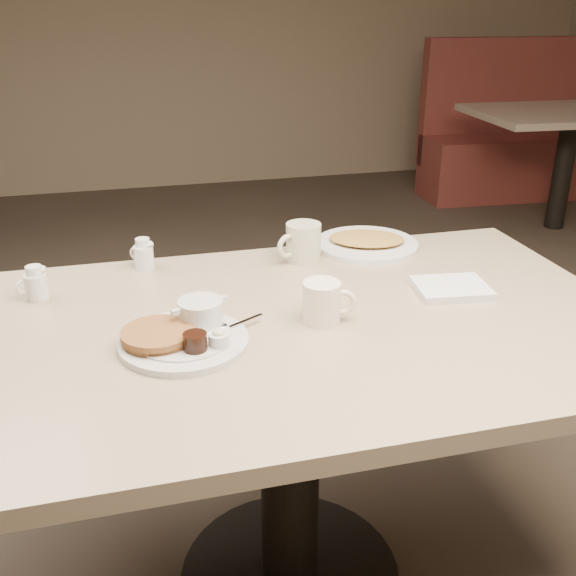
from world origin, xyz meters
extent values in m
cube|color=tan|center=(0.00, 0.00, 0.73)|extent=(1.50, 0.90, 0.04)
cylinder|color=black|center=(0.00, 0.00, 0.38)|extent=(0.14, 0.14, 0.69)
cylinder|color=black|center=(0.00, 0.00, 0.01)|extent=(0.56, 0.56, 0.03)
cylinder|color=beige|center=(-0.23, -0.05, 0.76)|extent=(0.33, 0.33, 0.01)
cylinder|color=beige|center=(-0.23, -0.05, 0.77)|extent=(0.25, 0.25, 0.00)
cylinder|color=brown|center=(-0.28, -0.04, 0.77)|extent=(0.19, 0.19, 0.01)
cylinder|color=brown|center=(-0.28, -0.05, 0.78)|extent=(0.19, 0.19, 0.01)
cylinder|color=beige|center=(-0.19, 0.00, 0.79)|extent=(0.12, 0.12, 0.05)
cube|color=beige|center=(-0.24, -0.02, 0.81)|extent=(0.02, 0.02, 0.01)
cube|color=beige|center=(-0.14, 0.02, 0.81)|extent=(0.02, 0.02, 0.01)
ellipsoid|color=silver|center=(-0.20, 0.00, 0.81)|extent=(0.05, 0.05, 0.03)
ellipsoid|color=silver|center=(-0.18, 0.00, 0.81)|extent=(0.05, 0.05, 0.02)
cylinder|color=black|center=(-0.21, -0.10, 0.78)|extent=(0.06, 0.06, 0.04)
cylinder|color=beige|center=(-0.17, -0.10, 0.78)|extent=(0.05, 0.05, 0.03)
ellipsoid|color=beige|center=(-0.17, -0.10, 0.79)|extent=(0.03, 0.03, 0.02)
cube|color=#B3B4B7|center=(-0.10, -0.01, 0.77)|extent=(0.09, 0.06, 0.00)
ellipsoid|color=#B3B4B7|center=(-0.15, -0.02, 0.77)|extent=(0.04, 0.03, 0.01)
cylinder|color=#F5E0CE|center=(0.06, -0.01, 0.80)|extent=(0.10, 0.10, 0.09)
cylinder|color=#2A221E|center=(0.06, -0.01, 0.83)|extent=(0.08, 0.08, 0.01)
torus|color=#F5E0CE|center=(0.11, -0.03, 0.80)|extent=(0.06, 0.03, 0.06)
cube|color=silver|center=(0.41, 0.06, 0.76)|extent=(0.18, 0.15, 0.02)
cylinder|color=beige|center=(0.12, 0.34, 0.80)|extent=(0.12, 0.12, 0.10)
torus|color=beige|center=(0.08, 0.32, 0.80)|extent=(0.07, 0.04, 0.07)
cylinder|color=silver|center=(-0.53, 0.26, 0.78)|extent=(0.05, 0.05, 0.06)
cylinder|color=silver|center=(-0.53, 0.26, 0.82)|extent=(0.04, 0.04, 0.02)
cone|color=silver|center=(-0.51, 0.26, 0.82)|extent=(0.02, 0.02, 0.02)
torus|color=silver|center=(-0.56, 0.25, 0.79)|extent=(0.04, 0.02, 0.04)
cylinder|color=silver|center=(-0.28, 0.39, 0.78)|extent=(0.06, 0.06, 0.06)
cylinder|color=silver|center=(-0.28, 0.39, 0.82)|extent=(0.04, 0.04, 0.02)
cone|color=silver|center=(-0.27, 0.37, 0.82)|extent=(0.02, 0.03, 0.02)
torus|color=silver|center=(-0.30, 0.40, 0.79)|extent=(0.03, 0.03, 0.04)
cylinder|color=silver|center=(0.32, 0.39, 0.76)|extent=(0.36, 0.36, 0.01)
ellipsoid|color=#AC8139|center=(0.32, 0.39, 0.78)|extent=(0.24, 0.21, 0.02)
cube|color=brown|center=(2.44, 3.08, 0.23)|extent=(1.22, 0.52, 0.45)
cube|color=brown|center=(2.46, 3.28, 0.67)|extent=(1.19, 0.19, 0.90)
cube|color=tan|center=(2.40, 2.34, 0.73)|extent=(1.24, 0.87, 0.04)
cylinder|color=black|center=(2.40, 2.34, 0.35)|extent=(0.13, 0.13, 0.71)
camera|label=1|loc=(-0.32, -1.22, 1.39)|focal=41.08mm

